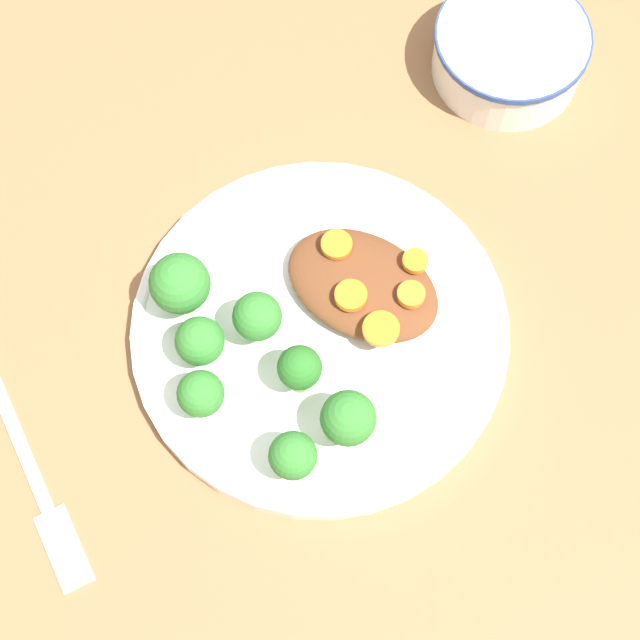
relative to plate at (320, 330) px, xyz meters
name	(u,v)px	position (x,y,z in m)	size (l,w,h in m)	color
ground_plane	(320,335)	(0.00, 0.00, -0.01)	(4.00, 4.00, 0.00)	#8C603D
plate	(320,330)	(0.00, 0.00, 0.00)	(0.29, 0.29, 0.02)	white
dip_bowl	(510,50)	(-0.01, -0.29, 0.02)	(0.13, 0.13, 0.05)	white
stew_mound	(363,285)	(-0.01, -0.04, 0.02)	(0.12, 0.08, 0.02)	brown
broccoli_floret_0	(180,285)	(0.10, 0.03, 0.04)	(0.05, 0.05, 0.06)	#7FA85B
broccoli_floret_1	(257,317)	(0.04, 0.03, 0.04)	(0.04, 0.04, 0.05)	#759E51
broccoli_floret_2	(300,369)	(-0.01, 0.05, 0.04)	(0.03, 0.03, 0.05)	#7FA85B
broccoli_floret_3	(201,394)	(0.04, 0.10, 0.03)	(0.03, 0.03, 0.05)	#7FA85B
broccoli_floret_4	(293,457)	(-0.04, 0.10, 0.03)	(0.03, 0.03, 0.05)	#759E51
broccoli_floret_5	(200,342)	(0.06, 0.06, 0.03)	(0.04, 0.04, 0.05)	#7FA85B
broccoli_floret_6	(348,419)	(-0.06, 0.06, 0.04)	(0.04, 0.04, 0.06)	#7FA85B
carrot_slice_0	(351,296)	(-0.01, -0.02, 0.03)	(0.02, 0.02, 0.01)	orange
carrot_slice_1	(411,294)	(-0.05, -0.05, 0.03)	(0.02, 0.02, 0.01)	orange
carrot_slice_2	(337,245)	(0.02, -0.06, 0.03)	(0.02, 0.02, 0.01)	orange
carrot_slice_3	(415,261)	(-0.04, -0.07, 0.03)	(0.02, 0.02, 0.01)	orange
carrot_slice_4	(381,329)	(-0.04, -0.01, 0.03)	(0.03, 0.03, 0.00)	orange
fork	(38,487)	(0.12, 0.21, -0.01)	(0.18, 0.12, 0.01)	silver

